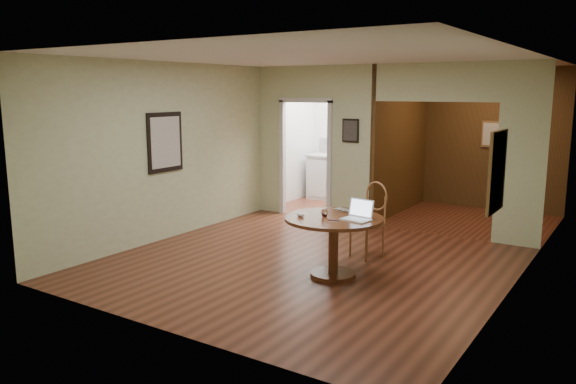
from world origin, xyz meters
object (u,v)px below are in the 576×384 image
Objects in this scene: dining_table at (334,233)px; open_laptop at (358,214)px; chair at (371,215)px; closed_laptop at (343,211)px.

open_laptop reaches higher than dining_table.
closed_laptop is (-0.08, -0.69, 0.18)m from chair.
open_laptop is at bearing -52.50° from chair.
open_laptop is (0.30, 0.05, 0.26)m from dining_table.
chair is at bearing 88.57° from dining_table.
chair is 2.88× the size of open_laptop.
open_laptop is 0.45m from closed_laptop.
chair reaches higher than dining_table.
closed_laptop is at bearing 150.02° from open_laptop.
dining_table is at bearing -161.83° from open_laptop.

